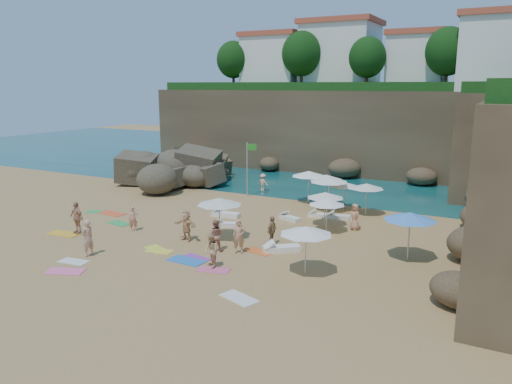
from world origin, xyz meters
The scene contains 50 objects.
ground centered at (0.00, 0.00, 0.00)m, with size 120.00×120.00×0.00m, color tan.
seawater centered at (0.00, 30.00, 0.00)m, with size 120.00×120.00×0.00m, color #0C4751.
cliff_back centered at (2.00, 25.00, 4.00)m, with size 44.00×8.00×8.00m, color brown.
rock_promontory centered at (-11.00, 16.00, 0.00)m, with size 12.00×7.00×2.00m, color brown, non-canonical shape.
clifftop_buildings centered at (2.96, 25.79, 11.24)m, with size 28.48×9.48×7.00m.
clifftop_trees centered at (4.78, 19.52, 11.26)m, with size 35.60×23.82×4.40m.
marina_masts centered at (-16.50, 30.00, 3.00)m, with size 3.10×0.10×6.00m.
rock_outcrop centered at (-9.01, 9.27, 0.00)m, with size 8.53×6.40×3.41m, color brown, non-canonical shape.
flag_pole centered at (-2.10, 9.47, 2.71)m, with size 0.82×0.25×4.24m.
parasol_0 centered at (5.79, 8.99, 1.79)m, with size 2.06×2.06×1.95m.
parasol_1 centered at (2.87, 9.58, 2.20)m, with size 2.54×2.54×2.40m.
parasol_2 centered at (4.31, 9.29, 2.11)m, with size 2.43×2.43×2.29m.
parasol_3 centered at (6.10, 4.31, 1.97)m, with size 2.27×2.27×2.15m.
parasol_4 centered at (7.58, 8.17, 1.98)m, with size 2.28×2.28×2.16m.
parasol_5 centered at (5.05, 7.89, 2.27)m, with size 2.62×2.62×2.47m.
parasol_7 centered at (6.66, 3.10, 1.85)m, with size 2.13×2.13×2.02m.
parasol_8 centered at (15.63, 0.71, 1.79)m, with size 2.06×2.06×1.95m.
parasol_9 centered at (1.82, -1.00, 2.21)m, with size 2.55×2.55×2.41m.
parasol_10 centered at (11.91, 0.51, 2.27)m, with size 2.61×2.61×2.47m.
parasol_11 centered at (8.15, -3.68, 2.12)m, with size 2.44×2.44×2.31m.
lounger_0 centered at (-0.48, 3.37, 0.15)m, with size 1.91×0.64×0.30m, color white.
lounger_1 centered at (3.64, 4.59, 0.13)m, with size 1.62×0.54×0.25m, color white.
lounger_2 centered at (6.36, 6.41, 0.13)m, with size 1.64×0.55×0.25m, color white.
lounger_3 centered at (0.84, 1.41, 0.13)m, with size 1.63×0.54×0.25m, color white.
lounger_4 centered at (5.13, 6.19, 0.13)m, with size 1.62×0.54×0.25m, color white.
lounger_5 centered at (5.81, -1.26, 0.15)m, with size 1.94×0.65×0.30m, color white.
towel_1 centered at (-1.93, -8.66, 0.02)m, with size 1.75×0.88×0.03m, color pink.
towel_2 centered at (-6.80, -4.45, 0.02)m, with size 1.93×0.96×0.03m, color gold.
towel_3 centered at (-5.53, -1.24, 0.01)m, with size 1.62×0.81×0.03m, color green.
towel_4 centered at (0.11, -4.27, 0.01)m, with size 1.48×0.74×0.03m, color yellow.
towel_5 centered at (-2.64, -7.52, 0.01)m, with size 1.48×0.74×0.03m, color silver.
towel_6 centered at (2.43, -4.27, 0.01)m, with size 1.54×0.77×0.03m, color purple.
towel_7 centered at (-7.69, 0.40, 0.02)m, with size 1.91×0.96×0.03m, color #EC5329.
towel_8 centered at (2.24, -4.79, 0.02)m, with size 1.89×0.95×0.03m, color blue.
towel_9 centered at (4.11, -5.22, 0.01)m, with size 1.52×0.76×0.03m, color #E35886.
towel_10 centered at (4.77, -1.85, 0.01)m, with size 1.55×0.78×0.03m, color orange.
towel_11 centered at (-8.92, 0.26, 0.01)m, with size 1.54×0.77×0.03m, color green.
towel_12 centered at (-0.19, -4.12, 0.01)m, with size 1.56×0.78×0.03m, color yellow.
towel_13 centered at (6.77, -7.40, 0.01)m, with size 1.67×0.83×0.03m, color silver.
person_stand_0 centered at (-3.64, -2.02, 0.74)m, with size 0.54×0.36×1.48m, color tan.
person_stand_1 centered at (2.69, -2.80, 0.86)m, with size 0.83×0.65×1.71m, color #B37359.
person_stand_2 centered at (-1.99, 11.69, 0.73)m, with size 0.94×0.39×1.46m, color #F9BD8D.
person_stand_3 centered at (4.84, -0.47, 0.80)m, with size 0.94×0.39×1.61m, color #AA8255.
person_stand_4 centered at (7.97, 4.45, 0.80)m, with size 0.78×0.43×1.60m, color tan.
person_stand_5 centered at (-7.82, 10.10, 0.86)m, with size 1.60×0.46×1.73m, color #A57952.
person_stand_6 centered at (-2.65, -6.53, 0.95)m, with size 0.70×0.46×1.91m, color tan.
person_lie_1 centered at (-6.16, -4.02, 0.23)m, with size 1.11×1.90×0.46m, color tan.
person_lie_3 centered at (0.27, -2.06, 0.23)m, with size 1.57×1.70×0.45m, color #E1AA76.
person_lie_4 centered at (3.95, -2.53, 0.21)m, with size 0.64×1.75×0.42m, color tan.
person_lie_5 centered at (3.85, -5.00, 0.31)m, with size 0.79×1.63×0.62m, color tan.
Camera 1 is at (16.38, -23.90, 8.61)m, focal length 35.00 mm.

